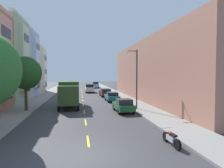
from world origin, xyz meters
TOP-DOWN VIEW (x-y plane):
  - ground_plane at (0.00, 30.00)m, footprint 160.00×160.00m
  - sidewalk_left at (-7.10, 28.00)m, footprint 3.20×120.00m
  - sidewalk_right at (7.10, 28.00)m, footprint 3.20×120.00m
  - lane_centerline_dashes at (0.00, 24.50)m, footprint 0.14×47.20m
  - townhouse_fifth_cream at (-13.80, 37.75)m, footprint 11.03×8.14m
  - apartment_block_opposite at (13.70, 20.00)m, footprint 10.00×36.00m
  - street_tree_second at (-6.40, 13.11)m, footprint 3.49×3.49m
  - street_lamp at (5.95, 12.18)m, footprint 1.35×0.28m
  - delivery_box_truck at (-1.80, 15.88)m, footprint 2.51×7.48m
  - parked_wagon_burgundy at (4.34, 27.30)m, footprint 1.94×4.75m
  - parked_hatchback_forest at (4.27, 11.07)m, footprint 1.83×4.04m
  - parked_sedan_teal at (4.49, 20.32)m, footprint 1.85×4.52m
  - parked_suv_sky at (4.46, 52.51)m, footprint 1.98×4.81m
  - parked_pickup_black at (-4.44, 42.23)m, footprint 2.14×5.35m
  - moving_white_sedan at (1.80, 36.58)m, footprint 1.95×4.80m
  - parked_motorcycle at (4.75, 0.40)m, footprint 0.62×2.05m

SIDE VIEW (x-z plane):
  - ground_plane at x=0.00m, z-range 0.00..0.00m
  - lane_centerline_dashes at x=0.00m, z-range 0.00..0.01m
  - sidewalk_left at x=-7.10m, z-range 0.00..0.14m
  - sidewalk_right at x=7.10m, z-range 0.00..0.14m
  - parked_motorcycle at x=4.75m, z-range -0.04..0.86m
  - parked_sedan_teal at x=4.49m, z-range 0.03..1.46m
  - parked_hatchback_forest at x=4.27m, z-range 0.01..1.51m
  - parked_wagon_burgundy at x=4.34m, z-range 0.05..1.55m
  - parked_pickup_black at x=-4.44m, z-range -0.04..1.69m
  - parked_suv_sky at x=4.46m, z-range 0.02..1.95m
  - moving_white_sedan at x=1.80m, z-range 0.02..1.95m
  - delivery_box_truck at x=-1.80m, z-range 0.23..3.50m
  - street_lamp at x=5.95m, z-range 0.68..7.56m
  - street_tree_second at x=-6.40m, z-range 1.30..7.31m
  - apartment_block_opposite at x=13.70m, z-range 0.00..9.36m
  - townhouse_fifth_cream at x=-13.80m, z-range -0.20..10.44m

